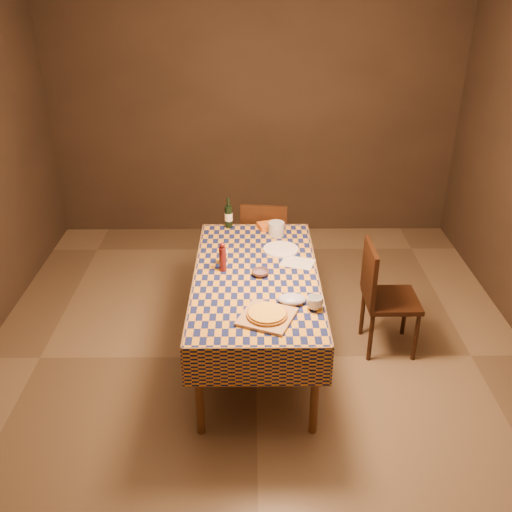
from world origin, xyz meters
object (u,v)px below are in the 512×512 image
(pizza, at_px, (267,314))
(chair_right, at_px, (382,292))
(bowl, at_px, (260,273))
(white_plate, at_px, (281,249))
(wine_bottle, at_px, (229,216))
(chair_far, at_px, (265,241))
(dining_table, at_px, (256,283))
(cutting_board, at_px, (267,317))

(pizza, distance_m, chair_right, 1.22)
(bowl, height_order, white_plate, bowl)
(wine_bottle, bearing_deg, chair_far, 32.99)
(pizza, distance_m, bowl, 0.58)
(pizza, height_order, wine_bottle, wine_bottle)
(white_plate, relative_size, chair_right, 0.31)
(dining_table, xyz_separation_m, chair_right, (1.00, 0.14, -0.17))
(dining_table, distance_m, cutting_board, 0.60)
(bowl, bearing_deg, cutting_board, -86.47)
(cutting_board, relative_size, white_plate, 1.15)
(dining_table, bearing_deg, pizza, -83.48)
(bowl, distance_m, chair_right, 1.02)
(dining_table, relative_size, pizza, 5.79)
(wine_bottle, bearing_deg, chair_right, -30.37)
(white_plate, bearing_deg, dining_table, -117.19)
(white_plate, height_order, chair_right, chair_right)
(pizza, relative_size, bowl, 2.45)
(cutting_board, height_order, chair_far, chair_far)
(pizza, bearing_deg, dining_table, 96.52)
(dining_table, relative_size, white_plate, 6.39)
(white_plate, bearing_deg, pizza, -97.91)
(chair_right, bearing_deg, dining_table, -172.08)
(bowl, bearing_deg, white_plate, 67.27)
(cutting_board, relative_size, bowl, 2.55)
(wine_bottle, bearing_deg, dining_table, -74.81)
(dining_table, height_order, chair_far, chair_far)
(pizza, height_order, bowl, pizza)
(cutting_board, bearing_deg, wine_bottle, 101.73)
(dining_table, height_order, chair_right, chair_right)
(cutting_board, distance_m, chair_right, 1.22)
(cutting_board, bearing_deg, chair_far, 89.15)
(cutting_board, relative_size, wine_bottle, 1.19)
(pizza, distance_m, wine_bottle, 1.49)
(bowl, xyz_separation_m, white_plate, (0.17, 0.41, -0.01))
(pizza, xyz_separation_m, chair_far, (0.02, 1.67, -0.28))
(cutting_board, xyz_separation_m, chair_right, (0.94, 0.73, -0.26))
(cutting_board, height_order, pizza, pizza)
(dining_table, xyz_separation_m, pizza, (0.07, -0.59, 0.11))
(dining_table, relative_size, chair_far, 1.98)
(wine_bottle, relative_size, white_plate, 0.96)
(cutting_board, distance_m, bowl, 0.58)
(bowl, relative_size, wine_bottle, 0.47)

